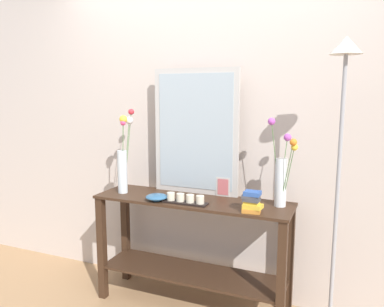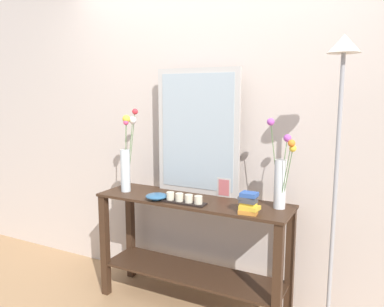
% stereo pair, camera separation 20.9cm
% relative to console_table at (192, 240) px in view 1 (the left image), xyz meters
% --- Properties ---
extents(ground_plane, '(7.00, 6.00, 0.02)m').
position_rel_console_table_xyz_m(ground_plane, '(0.00, 0.00, -0.53)').
color(ground_plane, '#A87F56').
extents(wall_back, '(6.40, 0.08, 2.70)m').
position_rel_console_table_xyz_m(wall_back, '(0.00, 0.32, 0.83)').
color(wall_back, beige).
rests_on(wall_back, ground).
extents(console_table, '(1.44, 0.41, 0.83)m').
position_rel_console_table_xyz_m(console_table, '(0.00, 0.00, 0.00)').
color(console_table, '#382316').
rests_on(console_table, ground).
extents(mirror_leaning, '(0.67, 0.03, 0.94)m').
position_rel_console_table_xyz_m(mirror_leaning, '(-0.04, 0.17, 0.78)').
color(mirror_leaning, '#B7B2AD').
rests_on(mirror_leaning, console_table).
extents(tall_vase_left, '(0.10, 0.18, 0.64)m').
position_rel_console_table_xyz_m(tall_vase_left, '(-0.56, -0.03, 0.57)').
color(tall_vase_left, silver).
rests_on(tall_vase_left, console_table).
extents(vase_right, '(0.21, 0.18, 0.60)m').
position_rel_console_table_xyz_m(vase_right, '(0.62, 0.07, 0.53)').
color(vase_right, silver).
rests_on(vase_right, console_table).
extents(candle_tray, '(0.32, 0.09, 0.07)m').
position_rel_console_table_xyz_m(candle_tray, '(-0.00, -0.12, 0.34)').
color(candle_tray, black).
rests_on(candle_tray, console_table).
extents(picture_frame_small, '(0.11, 0.01, 0.14)m').
position_rel_console_table_xyz_m(picture_frame_small, '(0.18, 0.16, 0.38)').
color(picture_frame_small, '#B7B2AD').
rests_on(picture_frame_small, console_table).
extents(decorative_bowl, '(0.16, 0.16, 0.05)m').
position_rel_console_table_xyz_m(decorative_bowl, '(-0.22, -0.13, 0.34)').
color(decorative_bowl, '#2D5B84').
rests_on(decorative_bowl, console_table).
extents(book_stack, '(0.14, 0.10, 0.14)m').
position_rel_console_table_xyz_m(book_stack, '(0.47, -0.13, 0.38)').
color(book_stack, orange).
rests_on(book_stack, console_table).
extents(floor_lamp, '(0.24, 0.24, 1.90)m').
position_rel_console_table_xyz_m(floor_lamp, '(0.98, -0.10, 0.76)').
color(floor_lamp, '#9E9EA3').
rests_on(floor_lamp, ground).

